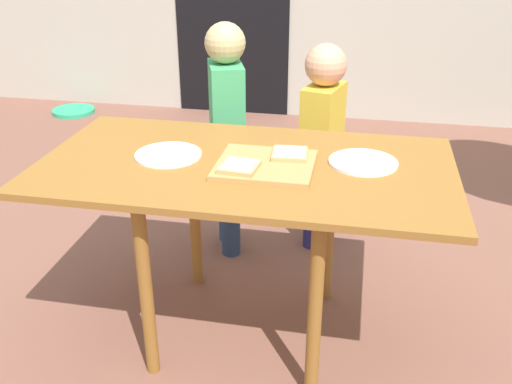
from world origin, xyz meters
The scene contains 10 objects.
ground_plane centered at (0.00, 0.00, 0.00)m, with size 16.00×16.00×0.00m, color brown.
dining_table centered at (0.00, 0.00, 0.64)m, with size 1.41×0.76×0.71m.
cutting_board centered at (0.07, -0.02, 0.72)m, with size 0.32×0.30×0.02m, color tan.
pizza_slice_near_left centered at (0.00, -0.09, 0.74)m, with size 0.13×0.13×0.02m.
pizza_slice_far_right centered at (0.15, 0.05, 0.74)m, with size 0.13×0.13×0.02m.
plate_white_right centered at (0.39, 0.07, 0.72)m, with size 0.23×0.23×0.01m, color white.
plate_white_left centered at (-0.28, 0.01, 0.72)m, with size 0.23×0.23×0.01m, color white.
child_left centered at (-0.22, 0.61, 0.62)m, with size 0.21×0.27×1.08m.
child_right centered at (0.20, 0.76, 0.57)m, with size 0.20×0.27×0.98m.
garden_hose_coil centered at (-1.97, 2.42, 0.02)m, with size 0.34×0.34×0.03m, color #2CB279.
Camera 1 is at (0.38, -1.76, 1.48)m, focal length 40.22 mm.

